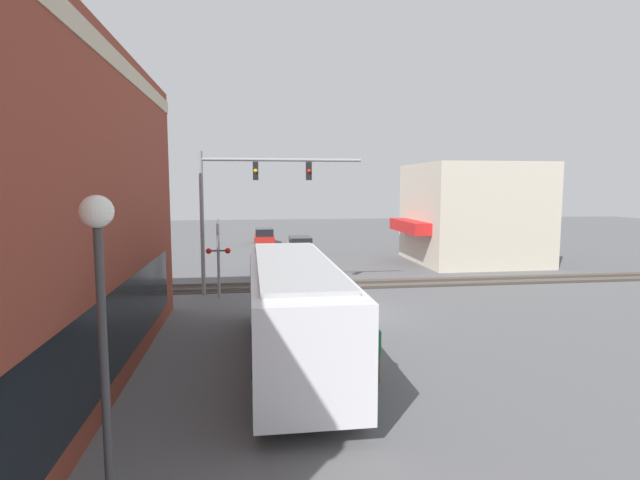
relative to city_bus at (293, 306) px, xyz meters
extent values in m
plane|color=#565659|center=(5.47, -2.80, -1.74)|extent=(120.00, 120.00, 0.00)
cube|color=beige|center=(-2.65, 4.85, 6.96)|extent=(20.02, 0.36, 0.50)
cube|color=black|center=(-2.65, 4.75, -0.04)|extent=(16.65, 0.12, 2.20)
cube|color=beige|center=(18.46, -14.34, 1.73)|extent=(8.44, 8.08, 6.94)
cube|color=red|center=(18.46, -9.75, 0.86)|extent=(5.91, 1.20, 0.80)
cube|color=silver|center=(0.01, 0.00, -0.01)|extent=(10.89, 2.55, 2.60)
cube|color=black|center=(0.01, 0.00, 0.38)|extent=(10.68, 2.59, 1.09)
cube|color=#288438|center=(0.01, 0.00, -1.14)|extent=(10.68, 2.58, 0.24)
cube|color=#A5A8AA|center=(0.01, 0.00, 1.35)|extent=(9.26, 2.17, 0.12)
cylinder|color=black|center=(3.26, 0.00, -1.24)|extent=(1.00, 2.57, 1.00)
cylinder|color=black|center=(-3.64, 0.00, -1.24)|extent=(1.00, 2.57, 1.00)
cylinder|color=gray|center=(9.99, 3.62, 1.81)|extent=(0.20, 0.20, 7.09)
cylinder|color=gray|center=(9.99, -0.35, 4.95)|extent=(0.16, 7.93, 0.16)
cube|color=black|center=(9.99, 0.97, 4.40)|extent=(0.30, 0.27, 0.90)
sphere|color=yellow|center=(9.83, 0.97, 4.40)|extent=(0.20, 0.20, 0.20)
cube|color=black|center=(9.99, -1.67, 4.40)|extent=(0.30, 0.27, 0.90)
sphere|color=red|center=(9.83, -1.67, 4.40)|extent=(0.20, 0.20, 0.20)
cylinder|color=gray|center=(9.22, 2.82, 0.06)|extent=(0.14, 0.14, 3.60)
cube|color=white|center=(9.22, 2.82, 1.36)|extent=(1.41, 0.06, 1.41)
cube|color=white|center=(9.22, 2.82, 1.36)|extent=(1.41, 0.06, 1.41)
cylinder|color=#38383A|center=(9.22, 2.82, 0.56)|extent=(0.08, 0.90, 0.08)
sphere|color=red|center=(9.17, 2.37, 0.56)|extent=(0.28, 0.28, 0.28)
sphere|color=red|center=(9.17, 3.27, 0.56)|extent=(0.28, 0.28, 0.28)
cylinder|color=#38383A|center=(-8.11, 3.27, 0.69)|extent=(0.12, 0.12, 4.85)
sphere|color=white|center=(-8.11, 3.27, 3.34)|extent=(0.44, 0.44, 0.44)
cube|color=#332D28|center=(11.47, -2.80, -1.72)|extent=(2.60, 60.00, 0.03)
cube|color=#6B6056|center=(10.75, -2.80, -1.66)|extent=(0.07, 60.00, 0.15)
cube|color=#6B6056|center=(12.19, -2.80, -1.66)|extent=(0.07, 60.00, 0.15)
cube|color=#B7B7BC|center=(16.20, 0.00, -1.22)|extent=(4.38, 1.80, 0.53)
cube|color=black|center=(15.98, 0.00, -0.63)|extent=(2.41, 1.62, 0.64)
cylinder|color=black|center=(17.56, 0.00, -1.42)|extent=(0.64, 1.82, 0.64)
cylinder|color=black|center=(14.84, 0.00, -1.42)|extent=(0.64, 1.82, 0.64)
cube|color=slate|center=(24.01, -2.60, -1.22)|extent=(4.86, 1.80, 0.53)
cube|color=black|center=(23.77, -2.60, -0.63)|extent=(2.68, 1.62, 0.64)
cylinder|color=black|center=(25.52, -2.60, -1.42)|extent=(0.64, 1.82, 0.64)
cylinder|color=black|center=(22.50, -2.60, -1.42)|extent=(0.64, 1.82, 0.64)
cube|color=#B21E19|center=(31.64, 0.00, -1.21)|extent=(4.48, 1.80, 0.55)
cube|color=black|center=(31.42, 0.00, -0.60)|extent=(2.46, 1.62, 0.66)
cylinder|color=black|center=(33.03, 0.00, -1.42)|extent=(0.64, 1.82, 0.64)
cylinder|color=black|center=(30.25, 0.00, -1.42)|extent=(0.64, 1.82, 0.64)
cylinder|color=#473828|center=(-2.07, -2.08, -1.34)|extent=(0.28, 0.28, 0.80)
cylinder|color=#195933|center=(-2.07, -2.08, -0.61)|extent=(0.34, 0.34, 0.66)
sphere|color=tan|center=(-2.07, -2.08, -0.17)|extent=(0.22, 0.22, 0.22)
camera|label=1|loc=(-15.02, 1.27, 3.67)|focal=28.00mm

